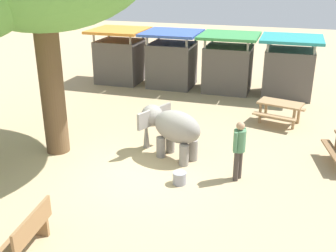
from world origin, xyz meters
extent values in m
plane|color=tan|center=(0.00, 0.00, 0.00)|extent=(60.00, 60.00, 0.00)
cylinder|color=gray|center=(0.34, 1.07, 0.31)|extent=(0.27, 0.27, 0.62)
cylinder|color=gray|center=(0.51, 1.47, 0.31)|extent=(0.27, 0.27, 0.62)
cylinder|color=gray|center=(1.13, 0.74, 0.31)|extent=(0.27, 0.27, 0.62)
cylinder|color=gray|center=(1.30, 1.14, 0.31)|extent=(0.27, 0.27, 0.62)
ellipsoid|color=gray|center=(0.82, 1.10, 0.99)|extent=(1.74, 1.33, 0.93)
sphere|color=gray|center=(-0.07, 1.47, 1.11)|extent=(0.66, 0.66, 0.66)
cone|color=gray|center=(-0.29, 1.57, 0.52)|extent=(0.21, 0.21, 1.04)
cube|color=gray|center=(-0.14, 1.03, 1.11)|extent=(0.28, 0.53, 0.50)
cube|color=gray|center=(0.20, 1.84, 1.11)|extent=(0.28, 0.53, 0.50)
cylinder|color=#3F3833|center=(2.66, 0.29, 0.41)|extent=(0.14, 0.14, 0.82)
cylinder|color=#3F3833|center=(2.72, 0.46, 0.41)|extent=(0.14, 0.14, 0.82)
cylinder|color=#4C7F59|center=(2.69, 0.37, 1.11)|extent=(0.32, 0.32, 0.58)
sphere|color=tan|center=(2.69, 0.37, 1.51)|extent=(0.22, 0.22, 0.22)
cylinder|color=#4C7F59|center=(2.61, 0.18, 1.12)|extent=(0.09, 0.09, 0.55)
cylinder|color=#4C7F59|center=(2.76, 0.57, 1.12)|extent=(0.09, 0.09, 0.55)
cylinder|color=brown|center=(-2.78, 0.54, 2.06)|extent=(0.69, 0.69, 4.12)
cube|color=olive|center=(-0.84, -3.77, 0.45)|extent=(0.54, 1.43, 0.06)
cube|color=olive|center=(-0.67, -3.75, 0.68)|extent=(0.20, 1.40, 0.40)
cube|color=olive|center=(-0.89, -3.25, 0.21)|extent=(0.37, 0.12, 0.42)
cylinder|color=brown|center=(5.26, 2.64, 0.36)|extent=(0.10, 0.10, 0.72)
cube|color=brown|center=(5.09, 2.00, 0.44)|extent=(0.54, 1.52, 0.05)
cube|color=#9E7A51|center=(3.52, 4.94, 0.75)|extent=(1.65, 1.15, 0.06)
cylinder|color=#9E7A51|center=(4.18, 5.10, 0.36)|extent=(0.10, 0.10, 0.72)
cylinder|color=#9E7A51|center=(4.02, 4.48, 0.36)|extent=(0.10, 0.10, 0.72)
cylinder|color=#9E7A51|center=(3.02, 5.40, 0.36)|extent=(0.10, 0.10, 0.72)
cylinder|color=#9E7A51|center=(2.86, 4.78, 0.36)|extent=(0.10, 0.10, 0.72)
cube|color=#9E7A51|center=(3.67, 5.54, 0.44)|extent=(1.51, 0.61, 0.05)
cube|color=#9E7A51|center=(3.36, 4.34, 0.44)|extent=(1.51, 0.61, 0.05)
cube|color=#59514C|center=(-4.15, 8.48, 1.00)|extent=(2.00, 1.80, 2.00)
cube|color=orange|center=(-4.15, 8.48, 2.46)|extent=(2.50, 2.50, 0.12)
cylinder|color=gray|center=(-3.25, 9.29, 1.20)|extent=(0.10, 0.10, 2.40)
cylinder|color=gray|center=(-3.25, 7.67, 1.20)|extent=(0.10, 0.10, 2.40)
cylinder|color=gray|center=(-5.05, 9.29, 1.20)|extent=(0.10, 0.10, 2.40)
cylinder|color=gray|center=(-5.05, 7.67, 1.20)|extent=(0.10, 0.10, 2.40)
cube|color=#59514C|center=(-1.55, 8.48, 1.00)|extent=(2.00, 1.80, 2.00)
cube|color=#3856B2|center=(-1.55, 8.48, 2.46)|extent=(2.50, 2.50, 0.12)
cylinder|color=gray|center=(-0.65, 9.29, 1.20)|extent=(0.10, 0.10, 2.40)
cylinder|color=gray|center=(-0.65, 7.67, 1.20)|extent=(0.10, 0.10, 2.40)
cylinder|color=gray|center=(-2.45, 9.29, 1.20)|extent=(0.10, 0.10, 2.40)
cylinder|color=gray|center=(-2.45, 7.67, 1.20)|extent=(0.10, 0.10, 2.40)
cube|color=#59514C|center=(1.05, 8.48, 1.00)|extent=(2.00, 1.80, 2.00)
cube|color=#388C47|center=(1.05, 8.48, 2.46)|extent=(2.50, 2.50, 0.12)
cylinder|color=gray|center=(1.95, 9.29, 1.20)|extent=(0.10, 0.10, 2.40)
cylinder|color=gray|center=(1.95, 7.67, 1.20)|extent=(0.10, 0.10, 2.40)
cylinder|color=gray|center=(0.15, 9.29, 1.20)|extent=(0.10, 0.10, 2.40)
cylinder|color=gray|center=(0.15, 7.67, 1.20)|extent=(0.10, 0.10, 2.40)
cube|color=#59514C|center=(3.65, 8.48, 1.00)|extent=(2.00, 1.80, 2.00)
cube|color=teal|center=(3.65, 8.48, 2.46)|extent=(2.50, 2.50, 0.12)
cylinder|color=gray|center=(4.55, 9.29, 1.20)|extent=(0.10, 0.10, 2.40)
cylinder|color=gray|center=(4.55, 7.67, 1.20)|extent=(0.10, 0.10, 2.40)
cylinder|color=gray|center=(2.75, 9.29, 1.20)|extent=(0.10, 0.10, 2.40)
cylinder|color=gray|center=(2.75, 7.67, 1.20)|extent=(0.10, 0.10, 2.40)
cylinder|color=gray|center=(1.30, -0.31, 0.16)|extent=(0.36, 0.36, 0.32)
camera|label=1|loc=(3.74, -9.22, 5.26)|focal=43.37mm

